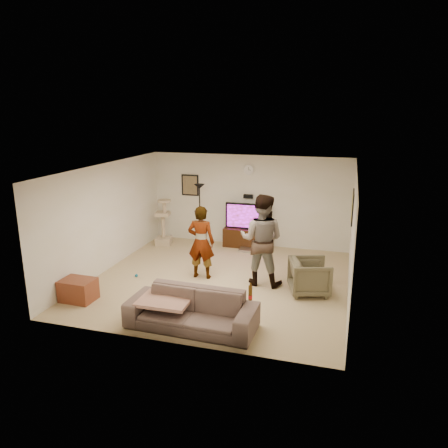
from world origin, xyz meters
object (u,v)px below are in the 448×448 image
(sofa, at_px, (192,310))
(beer_bottle, at_px, (250,293))
(tv_stand, at_px, (247,238))
(armchair, at_px, (310,277))
(floor_lamp, at_px, (200,216))
(person_left, at_px, (201,242))
(person_right, at_px, (262,240))
(side_table, at_px, (78,290))
(tv, at_px, (247,216))
(cat_tree, at_px, (163,222))

(sofa, bearing_deg, beer_bottle, 1.49)
(tv_stand, distance_m, armchair, 3.29)
(floor_lamp, bearing_deg, person_left, -69.82)
(person_right, height_order, beer_bottle, person_right)
(tv_stand, bearing_deg, beer_bottle, -75.92)
(person_left, bearing_deg, armchair, 172.02)
(side_table, bearing_deg, beer_bottle, -6.34)
(tv_stand, height_order, armchair, armchair)
(tv, distance_m, cat_tree, 2.33)
(tv, bearing_deg, tv_stand, 0.00)
(floor_lamp, height_order, person_right, person_right)
(person_right, relative_size, armchair, 2.49)
(floor_lamp, distance_m, armchair, 3.93)
(floor_lamp, height_order, beer_bottle, floor_lamp)
(floor_lamp, relative_size, armchair, 2.19)
(floor_lamp, distance_m, person_left, 2.19)
(beer_bottle, xyz_separation_m, side_table, (-3.59, 0.40, -0.56))
(person_left, distance_m, person_right, 1.37)
(person_right, bearing_deg, sofa, 74.06)
(person_left, bearing_deg, person_right, 178.01)
(sofa, xyz_separation_m, side_table, (-2.55, 0.40, -0.11))
(floor_lamp, bearing_deg, tv, 17.70)
(tv_stand, bearing_deg, side_table, -119.45)
(person_left, height_order, person_right, person_right)
(floor_lamp, bearing_deg, sofa, -72.49)
(beer_bottle, bearing_deg, person_right, 97.03)
(tv, bearing_deg, floor_lamp, -162.30)
(sofa, distance_m, armchair, 2.74)
(floor_lamp, relative_size, side_table, 2.66)
(beer_bottle, height_order, armchair, beer_bottle)
(floor_lamp, xyz_separation_m, cat_tree, (-1.06, -0.07, -0.22))
(person_left, height_order, sofa, person_left)
(tv_stand, xyz_separation_m, tv, (0.00, 0.00, 0.61))
(armchair, bearing_deg, tv_stand, 19.84)
(floor_lamp, relative_size, cat_tree, 1.34)
(tv_stand, relative_size, beer_bottle, 4.99)
(tv_stand, xyz_separation_m, person_right, (0.89, -2.41, 0.73))
(tv, relative_size, sofa, 0.52)
(floor_lamp, bearing_deg, side_table, -107.12)
(person_right, relative_size, beer_bottle, 7.93)
(person_left, height_order, beer_bottle, person_left)
(tv, height_order, person_left, person_left)
(tv, bearing_deg, side_table, -119.45)
(tv_stand, relative_size, side_table, 1.91)
(tv, relative_size, beer_bottle, 4.73)
(tv, relative_size, floor_lamp, 0.68)
(person_right, distance_m, armchair, 1.26)
(beer_bottle, bearing_deg, floor_lamp, 119.13)
(person_left, height_order, armchair, person_left)
(tv_stand, bearing_deg, person_left, -100.72)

